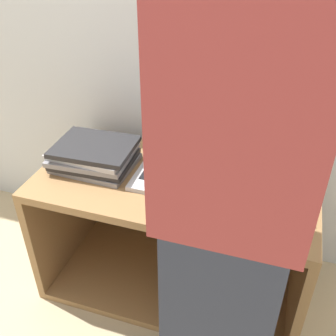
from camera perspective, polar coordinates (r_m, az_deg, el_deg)
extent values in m
plane|color=tan|center=(1.92, -2.07, -22.52)|extent=(12.00, 12.00, 0.00)
cube|color=silver|center=(1.79, 5.20, 20.78)|extent=(8.00, 0.05, 2.40)
cube|color=olive|center=(1.67, 0.94, -2.33)|extent=(1.19, 0.60, 0.04)
cube|color=olive|center=(2.08, 0.79, -15.74)|extent=(1.19, 0.60, 0.04)
cube|color=olive|center=(2.06, -14.71, -6.07)|extent=(0.04, 0.60, 0.56)
cube|color=olive|center=(1.83, 18.84, -13.06)|extent=(0.04, 0.60, 0.56)
cube|color=olive|center=(2.07, 3.16, -4.67)|extent=(1.12, 0.04, 0.56)
cube|color=#B7B7BC|center=(1.65, 0.95, -1.55)|extent=(0.34, 0.26, 0.02)
cube|color=black|center=(1.66, 1.06, -1.02)|extent=(0.28, 0.14, 0.00)
cube|color=#B7B7BC|center=(1.74, 2.83, 5.31)|extent=(0.34, 0.12, 0.24)
cube|color=black|center=(1.74, 2.79, 5.31)|extent=(0.30, 0.10, 0.21)
cube|color=gray|center=(1.78, -10.43, 0.71)|extent=(0.35, 0.28, 0.02)
cube|color=#232326|center=(1.77, -10.56, 1.28)|extent=(0.35, 0.27, 0.02)
cube|color=gray|center=(1.76, -10.92, 1.83)|extent=(0.35, 0.28, 0.02)
cube|color=#B7B7BC|center=(1.75, -10.85, 2.59)|extent=(0.35, 0.28, 0.02)
cube|color=#232326|center=(1.73, -10.60, 3.05)|extent=(0.35, 0.27, 0.02)
cube|color=#232326|center=(1.61, 13.35, -3.64)|extent=(0.34, 0.27, 0.02)
cube|color=gray|center=(1.59, 13.70, -3.19)|extent=(0.35, 0.28, 0.02)
cube|color=#232326|center=(1.58, 13.78, -2.49)|extent=(0.35, 0.28, 0.02)
cube|color=#2D3342|center=(1.42, 7.15, -21.67)|extent=(0.34, 0.20, 0.87)
cube|color=#993838|center=(0.90, 10.57, 7.84)|extent=(0.40, 0.20, 0.69)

